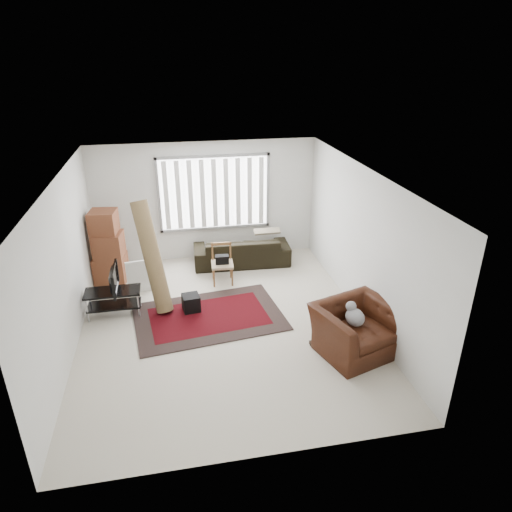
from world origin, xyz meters
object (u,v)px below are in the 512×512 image
Objects in this scene: sofa at (242,247)px; side_chair at (222,262)px; moving_boxes at (108,249)px; tv_stand at (113,297)px; armchair at (357,326)px.

side_chair is (-0.55, -0.83, 0.05)m from sofa.
side_chair is at bearing 59.20° from sofa.
sofa is at bearing 6.54° from moving_boxes.
side_chair reaches higher than sofa.
side_chair is (2.12, 0.91, 0.10)m from tv_stand.
moving_boxes is at bearing 9.11° from sofa.
armchair is (3.94, -1.89, 0.11)m from tv_stand.
armchair is (1.81, -2.81, 0.00)m from side_chair.
tv_stand is 4.37m from armchair.
sofa is at bearing 91.24° from armchair.
moving_boxes is 1.02× the size of armchair.
moving_boxes is at bearing 96.98° from tv_stand.
moving_boxes is at bearing 123.20° from armchair.
moving_boxes reaches higher than side_chair.
sofa is 2.59× the size of side_chair.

